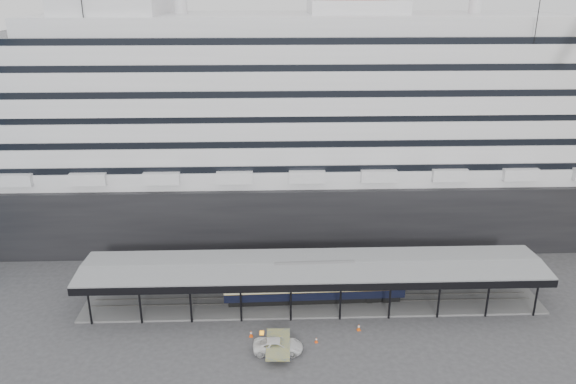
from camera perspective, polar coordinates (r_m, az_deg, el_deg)
The scene contains 8 objects.
ground at distance 66.87m, azimuth 2.86°, elevation -13.23°, with size 200.00×200.00×0.00m, color #3A3A3D.
cruise_ship at distance 89.63m, azimuth 1.42°, elevation 8.33°, with size 130.00×30.00×43.90m.
platform_canopy at distance 69.88m, azimuth 2.55°, elevation -9.36°, with size 56.00×9.18×5.30m.
port_truck at distance 62.07m, azimuth -1.01°, elevation -15.35°, with size 2.44×5.29×1.47m, color white.
pullman_carriage at distance 69.76m, azimuth 2.69°, elevation -9.16°, with size 22.13×3.41×21.67m.
traffic_cone_left at distance 64.62m, azimuth -3.78°, elevation -14.16°, with size 0.44×0.44×0.80m.
traffic_cone_mid at distance 63.72m, azimuth 2.90°, elevation -14.77°, with size 0.41×0.41×0.66m.
traffic_cone_right at distance 66.01m, azimuth 7.21°, elevation -13.46°, with size 0.50×0.50×0.82m.
Camera 1 is at (-5.15, -55.53, 36.89)m, focal length 35.00 mm.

